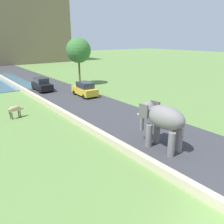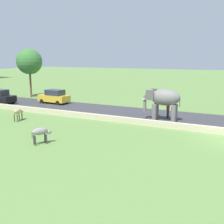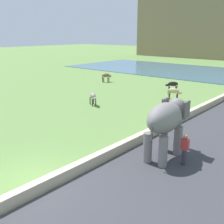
{
  "view_description": "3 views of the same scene",
  "coord_description": "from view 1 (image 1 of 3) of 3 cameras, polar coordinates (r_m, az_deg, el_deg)",
  "views": [
    {
      "loc": [
        -7.19,
        -2.76,
        6.96
      ],
      "look_at": [
        2.21,
        9.6,
        1.8
      ],
      "focal_mm": 35.92,
      "sensor_mm": 36.0,
      "label": 1
    },
    {
      "loc": [
        -20.96,
        -1.38,
        5.86
      ],
      "look_at": [
        -2.08,
        8.3,
        1.62
      ],
      "focal_mm": 44.51,
      "sensor_mm": 36.0,
      "label": 2
    },
    {
      "loc": [
        9.93,
        -5.95,
        6.31
      ],
      "look_at": [
        -1.54,
        7.46,
        1.22
      ],
      "focal_mm": 44.13,
      "sensor_mm": 36.0,
      "label": 3
    }
  ],
  "objects": [
    {
      "name": "cow_tan",
      "position": [
        22.02,
        -23.42,
        0.68
      ],
      "size": [
        1.42,
        0.68,
        1.15
      ],
      "color": "tan",
      "rests_on": "ground"
    },
    {
      "name": "road_surface",
      "position": [
        26.73,
        -8.77,
        3.15
      ],
      "size": [
        7.0,
        120.0,
        0.06
      ],
      "primitive_type": "cube",
      "color": "#38383D",
      "rests_on": "ground"
    },
    {
      "name": "tree_near",
      "position": [
        34.94,
        -8.53,
        15.22
      ],
      "size": [
        3.67,
        3.67,
        7.0
      ],
      "color": "brown",
      "rests_on": "ground"
    },
    {
      "name": "car_black",
      "position": [
        32.21,
        -17.43,
        6.7
      ],
      "size": [
        1.84,
        4.02,
        1.8
      ],
      "color": "black",
      "rests_on": "ground"
    },
    {
      "name": "person_beside_elephant",
      "position": [
        15.74,
        15.74,
        -5.1
      ],
      "size": [
        0.36,
        0.22,
        1.63
      ],
      "color": "#33333D",
      "rests_on": "ground"
    },
    {
      "name": "barrier_wall",
      "position": [
        23.37,
        -14.58,
        1.13
      ],
      "size": [
        0.4,
        110.0,
        0.52
      ],
      "primitive_type": "cube",
      "color": "beige",
      "rests_on": "ground"
    },
    {
      "name": "car_yellow",
      "position": [
        28.07,
        -6.96,
        5.78
      ],
      "size": [
        1.94,
        4.08,
        1.8
      ],
      "color": "gold",
      "rests_on": "ground"
    },
    {
      "name": "elephant",
      "position": [
        14.56,
        12.63,
        -1.85
      ],
      "size": [
        1.59,
        3.51,
        2.99
      ],
      "color": "slate",
      "rests_on": "ground"
    }
  ]
}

